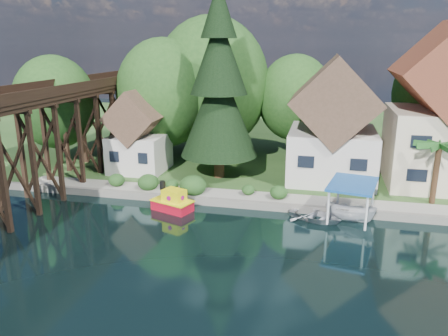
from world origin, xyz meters
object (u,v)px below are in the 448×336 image
Objects in this scene: tugboat at (173,202)px; boat_canopy at (351,205)px; shed at (139,137)px; conifer at (219,87)px; house_left at (333,128)px; boat_white_a at (315,215)px; palm_tree at (439,147)px; house_center at (443,117)px; trestle_bridge at (28,139)px.

boat_canopy reaches higher than tugboat.
shed is 10.75m from tugboat.
conifer is 11.35m from tugboat.
boat_white_a is at bearing -96.60° from house_left.
palm_tree is 10.70m from boat_white_a.
boat_canopy is (-7.59, -9.32, -5.17)m from house_center.
house_center is 0.81× the size of conifer.
house_center is 19.29m from conifer.
tugboat is 13.27m from boat_canopy.
shed is 2.23× the size of tugboat.
conifer is at bearing 76.94° from tugboat.
palm_tree is at bearing -41.80° from boat_white_a.
house_center is 1.77× the size of shed.
conifer is at bearing 34.48° from trestle_bridge.
tugboat is 0.70× the size of boat_canopy.
palm_tree is 1.44× the size of tugboat.
house_left is 0.79× the size of house_center.
boat_canopy reaches higher than boat_white_a.
conifer is at bearing 170.15° from palm_tree.
conifer is at bearing -172.80° from house_center.
boat_canopy is at bearing 4.71° from trestle_bridge.
palm_tree is 8.23m from boat_canopy.
boat_white_a is (16.94, -7.66, -3.42)m from shed.
house_center is at bearing 26.12° from tugboat.
boat_canopy is at bearing -31.20° from conifer.
boat_white_a is at bearing -39.04° from conifer.
boat_canopy is (1.41, -8.82, -3.89)m from house_left.
house_left is 2.78× the size of boat_white_a.
palm_tree is 1.01× the size of boat_canopy.
conifer reaches higher than boat_white_a.
tugboat is at bearing -176.16° from boat_canopy.
palm_tree reaches higher than boat_canopy.
trestle_bridge is at bearing -175.29° from boat_canopy.
boat_white_a is (-10.06, -9.66, -6.01)m from house_center.
house_center is 5.82m from palm_tree.
conifer is 14.20m from boat_white_a.
conifer is (7.99, -0.40, 4.89)m from shed.
palm_tree is at bearing -103.51° from house_center.
conifer is 18.35m from palm_tree.
conifer reaches higher than house_center.
tugboat is (-11.82, -9.71, -4.46)m from house_left.
boat_canopy is (11.42, -6.91, -7.47)m from conifer.
house_left is (23.00, 10.83, -0.21)m from trestle_bridge.
boat_canopy is at bearing -59.53° from boat_white_a.
house_center is at bearing 76.49° from palm_tree.
shed is 0.46× the size of conifer.
shed is at bearing 61.81° from trestle_bridge.
house_left is 2.19× the size of boat_canopy.
house_center is at bearing -23.53° from boat_white_a.
boat_canopy is (24.41, 2.01, -4.10)m from trestle_bridge.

